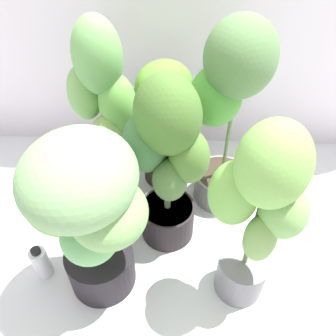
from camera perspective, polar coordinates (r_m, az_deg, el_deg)
ground_plane at (r=1.64m, az=-0.49°, el=-14.32°), size 8.00×8.00×0.00m
potted_plant_back_right at (r=1.52m, az=9.93°, el=10.06°), size 0.39×0.33×0.96m
potted_plant_back_center at (r=1.71m, az=-1.48°, el=8.79°), size 0.41×0.36×0.70m
potted_plant_front_right at (r=1.17m, az=14.69°, el=-6.95°), size 0.36×0.32×0.87m
potted_plant_back_left at (r=1.55m, az=-10.51°, el=9.87°), size 0.36×0.29×0.95m
potted_plant_center at (r=1.36m, az=-0.33°, el=1.46°), size 0.39×0.35×0.85m
potted_plant_front_left at (r=1.21m, az=-13.52°, el=-6.68°), size 0.52×0.53×0.78m
nutrient_bottle at (r=1.62m, az=-20.41°, el=-14.54°), size 0.07×0.07×0.18m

